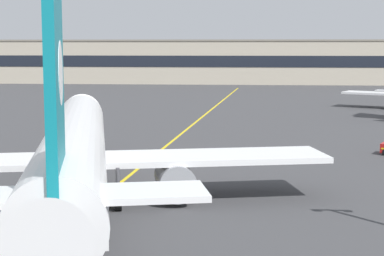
{
  "coord_description": "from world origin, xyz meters",
  "views": [
    {
      "loc": [
        7.98,
        -28.68,
        9.8
      ],
      "look_at": [
        4.55,
        12.25,
        4.53
      ],
      "focal_mm": 60.71,
      "sensor_mm": 36.0,
      "label": 1
    }
  ],
  "objects": [
    {
      "name": "ground_plane",
      "position": [
        0.0,
        0.0,
        0.0
      ],
      "size": [
        400.0,
        400.0,
        0.0
      ],
      "primitive_type": "plane",
      "color": "#3D3D3F"
    },
    {
      "name": "taxiway_centreline",
      "position": [
        0.0,
        30.0,
        0.0
      ],
      "size": [
        12.49,
        179.61,
        0.01
      ],
      "primitive_type": "cube",
      "rotation": [
        0.0,
        0.0,
        -0.07
      ],
      "color": "yellow",
      "rests_on": "ground"
    },
    {
      "name": "airliner_foreground",
      "position": [
        -2.51,
        9.75,
        3.37
      ],
      "size": [
        32.26,
        41.07,
        11.65
      ],
      "color": "white",
      "rests_on": "ground"
    },
    {
      "name": "safety_cone_by_nose_gear",
      "position": [
        -2.2,
        26.57,
        0.26
      ],
      "size": [
        0.44,
        0.44,
        0.55
      ],
      "color": "orange",
      "rests_on": "ground"
    },
    {
      "name": "terminal_building",
      "position": [
        2.68,
        137.99,
        5.58
      ],
      "size": [
        146.21,
        12.4,
        11.14
      ],
      "color": "#B2A893",
      "rests_on": "ground"
    }
  ]
}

